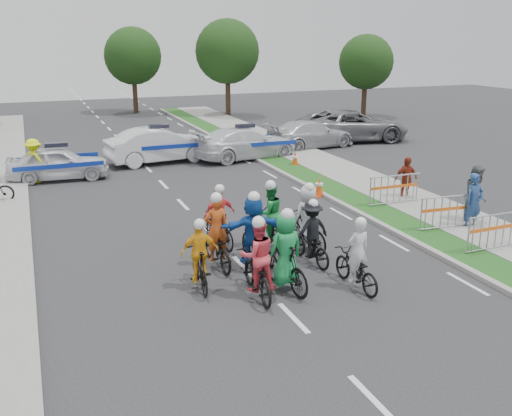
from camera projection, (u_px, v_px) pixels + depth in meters
name	position (u px, v px, depth m)	size (l,w,h in m)	color
ground	(293.00, 318.00, 11.97)	(90.00, 90.00, 0.00)	#28282B
curb_right	(370.00, 219.00, 18.21)	(0.20, 60.00, 0.12)	gray
grass_strip	(389.00, 217.00, 18.46)	(1.20, 60.00, 0.11)	#214D18
sidewalk_right	(434.00, 210.00, 19.10)	(2.40, 60.00, 0.13)	gray
rider_0	(356.00, 265.00, 13.24)	(0.67, 1.76, 1.77)	black
rider_1	(285.00, 259.00, 13.10)	(0.91, 1.97, 2.01)	black
rider_2	(257.00, 267.00, 12.77)	(0.86, 1.95, 1.94)	black
rider_3	(200.00, 261.00, 13.19)	(0.90, 1.69, 1.74)	black
rider_4	(311.00, 238.00, 14.68)	(1.02, 1.77, 1.75)	black
rider_5	(253.00, 236.00, 14.31)	(1.67, 1.99, 2.04)	black
rider_6	(216.00, 242.00, 14.49)	(0.74, 1.96, 1.99)	black
rider_7	(307.00, 224.00, 15.58)	(0.88, 1.89, 1.93)	black
rider_8	(269.00, 223.00, 15.76)	(0.90, 1.98, 1.95)	black
rider_9	(219.00, 223.00, 15.83)	(0.96, 1.78, 1.82)	black
police_car_0	(58.00, 163.00, 23.24)	(1.61, 4.00, 1.36)	silver
police_car_1	(160.00, 145.00, 26.33)	(1.70, 4.88, 1.61)	silver
police_car_2	(245.00, 143.00, 27.17)	(2.09, 5.14, 1.49)	silver
civilian_sedan	(310.00, 134.00, 29.79)	(1.98, 4.88, 1.42)	#BABABF
civilian_suv	(352.00, 125.00, 31.70)	(2.85, 6.18, 1.72)	slate
spectator_0	(474.00, 202.00, 17.15)	(0.64, 0.42, 1.76)	navy
spectator_1	(476.00, 195.00, 17.69)	(0.91, 0.71, 1.86)	#525055
spectator_2	(406.00, 179.00, 20.32)	(0.92, 0.38, 1.57)	maroon
marshal_hiviz	(34.00, 161.00, 22.66)	(1.15, 0.66, 1.78)	#E6FF0D
barrier_0	(496.00, 233.00, 15.41)	(2.00, 0.50, 1.12)	#A5A8AD
barrier_1	(449.00, 214.00, 17.09)	(2.00, 0.50, 1.12)	#A5A8AD
barrier_2	(394.00, 191.00, 19.57)	(2.00, 0.50, 1.12)	#A5A8AD
cone_0	(319.00, 187.00, 20.92)	(0.40, 0.40, 0.70)	#F24C0C
cone_1	(295.00, 159.00, 25.56)	(0.40, 0.40, 0.70)	#F24C0C
tree_1	(227.00, 52.00, 40.49)	(4.55, 4.55, 6.82)	#382619
tree_2	(366.00, 62.00, 40.35)	(3.85, 3.85, 5.77)	#382619
tree_4	(133.00, 56.00, 42.00)	(4.20, 4.20, 6.30)	#382619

